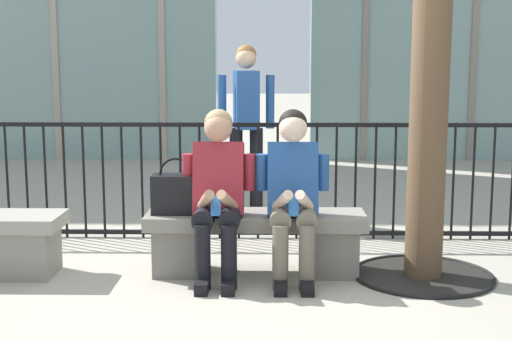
% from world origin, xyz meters
% --- Properties ---
extents(ground_plane, '(60.00, 60.00, 0.00)m').
position_xyz_m(ground_plane, '(0.00, 0.00, 0.00)').
color(ground_plane, '#A8A091').
extents(stone_bench, '(1.60, 0.44, 0.45)m').
position_xyz_m(stone_bench, '(0.00, 0.00, 0.27)').
color(stone_bench, gray).
rests_on(stone_bench, ground).
extents(seated_person_with_phone, '(0.52, 0.66, 1.21)m').
position_xyz_m(seated_person_with_phone, '(-0.27, -0.13, 0.65)').
color(seated_person_with_phone, black).
rests_on(seated_person_with_phone, ground).
extents(seated_person_companion, '(0.52, 0.66, 1.21)m').
position_xyz_m(seated_person_companion, '(0.27, -0.13, 0.65)').
color(seated_person_companion, '#6B6051').
rests_on(seated_person_companion, ground).
extents(handbag_on_bench, '(0.34, 0.20, 0.41)m').
position_xyz_m(handbag_on_bench, '(-0.58, -0.01, 0.60)').
color(handbag_on_bench, black).
rests_on(handbag_on_bench, stone_bench).
extents(bystander_at_railing, '(0.55, 0.41, 1.71)m').
position_xyz_m(bystander_at_railing, '(-0.13, 1.84, 1.00)').
color(bystander_at_railing, black).
rests_on(bystander_at_railing, ground).
extents(plaza_railing, '(8.19, 0.04, 1.03)m').
position_xyz_m(plaza_railing, '(0.00, 1.02, 0.52)').
color(plaza_railing, black).
rests_on(plaza_railing, ground).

